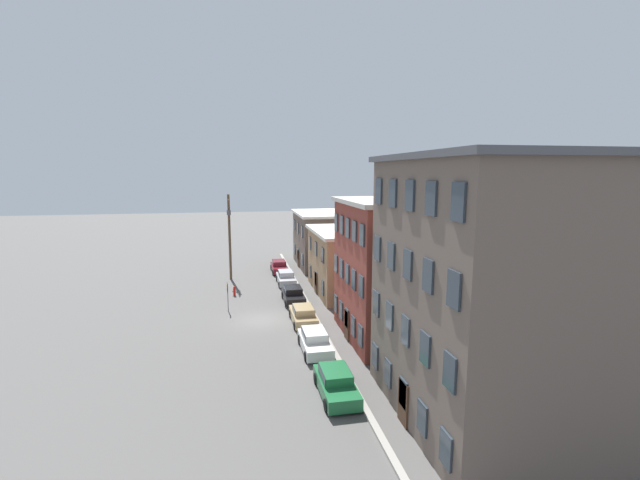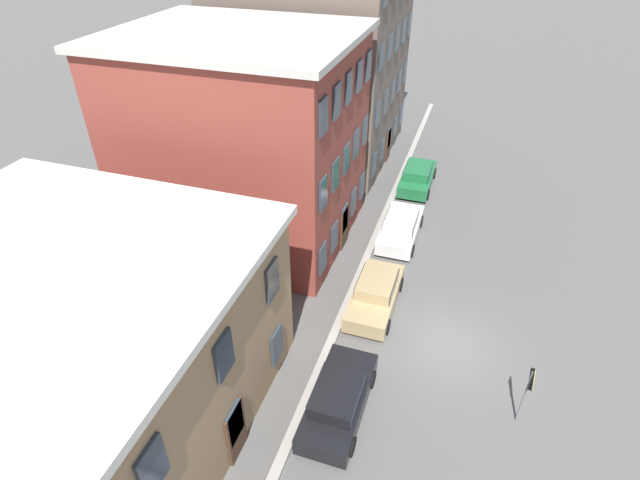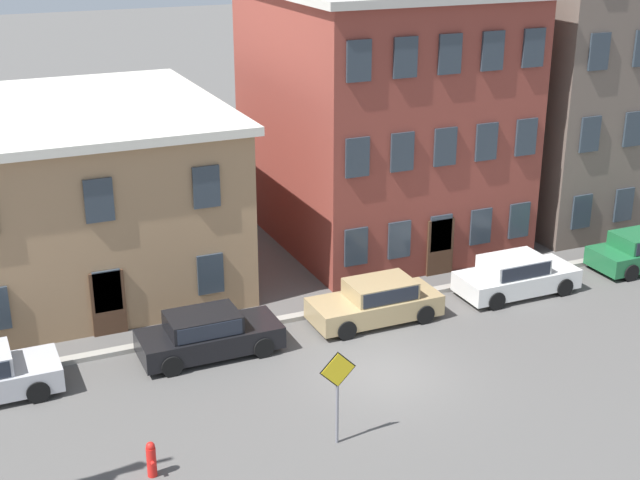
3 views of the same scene
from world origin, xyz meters
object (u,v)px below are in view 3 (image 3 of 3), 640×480
object	(u,v)px
car_black	(207,333)
caution_sign	(338,382)
car_white	(515,274)
fire_hydrant	(151,459)
car_tan	(377,300)

from	to	relation	value
car_black	caution_sign	world-z (taller)	caution_sign
car_white	car_black	bearing A→B (deg)	179.93
car_white	caution_sign	world-z (taller)	caution_sign
car_black	fire_hydrant	size ratio (longest dim) A/B	4.58
car_tan	caution_sign	world-z (taller)	caution_sign
car_black	car_white	distance (m)	11.47
car_white	caution_sign	size ratio (longest dim) A/B	1.64
car_black	car_white	world-z (taller)	same
car_black	caution_sign	distance (m)	6.35
car_white	car_tan	bearing A→B (deg)	179.44
car_white	fire_hydrant	world-z (taller)	car_white
car_tan	fire_hydrant	world-z (taller)	car_tan
car_tan	car_white	distance (m)	5.56
fire_hydrant	caution_sign	bearing A→B (deg)	-6.46
car_white	fire_hydrant	distance (m)	15.59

